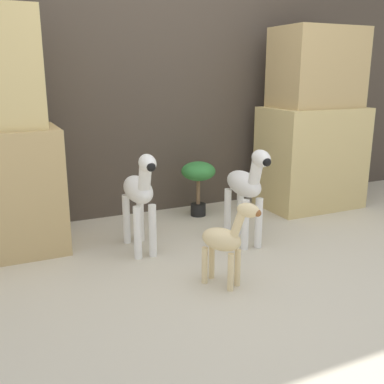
% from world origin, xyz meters
% --- Properties ---
extents(ground_plane, '(14.00, 14.00, 0.00)m').
position_xyz_m(ground_plane, '(0.00, 0.00, 0.00)').
color(ground_plane, beige).
extents(wall_back, '(6.40, 0.08, 2.20)m').
position_xyz_m(wall_back, '(0.00, 1.57, 1.10)').
color(wall_back, '#473D33').
rests_on(wall_back, ground_plane).
extents(rock_pillar_right, '(0.84, 0.56, 1.52)m').
position_xyz_m(rock_pillar_right, '(1.28, 1.10, 0.70)').
color(rock_pillar_right, '#D1B775').
rests_on(rock_pillar_right, ground_plane).
extents(zebra_right, '(0.21, 0.57, 0.69)m').
position_xyz_m(zebra_right, '(0.28, 0.55, 0.41)').
color(zebra_right, white).
rests_on(zebra_right, ground_plane).
extents(zebra_left, '(0.19, 0.57, 0.69)m').
position_xyz_m(zebra_left, '(-0.43, 0.71, 0.41)').
color(zebra_left, white).
rests_on(zebra_left, ground_plane).
extents(giraffe_figurine, '(0.26, 0.34, 0.50)m').
position_xyz_m(giraffe_figurine, '(-0.16, 0.03, 0.27)').
color(giraffe_figurine, beige).
rests_on(giraffe_figurine, ground_plane).
extents(potted_palm_front, '(0.28, 0.28, 0.46)m').
position_xyz_m(potted_palm_front, '(0.26, 1.25, 0.34)').
color(potted_palm_front, black).
rests_on(potted_palm_front, ground_plane).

